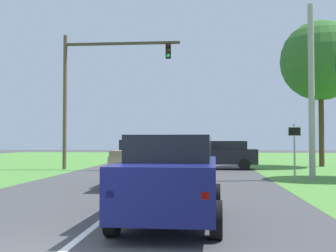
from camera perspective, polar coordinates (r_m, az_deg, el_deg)
The scene contains 8 objects.
ground_plane at distance 16.79m, azimuth -3.08°, elevation -8.22°, with size 120.00×120.00×0.00m, color #424244.
red_suv_near at distance 9.48m, azimuth 0.55°, elevation -6.83°, with size 2.29×4.87×1.95m.
pickup_truck_lead at distance 16.98m, azimuth -3.19°, elevation -4.89°, with size 2.16×5.39×1.85m.
traffic_light at distance 26.94m, azimuth -10.22°, elevation 6.06°, with size 7.45×0.40×8.52m.
keep_moving_sign at distance 19.51m, azimuth 16.88°, elevation -2.42°, with size 0.60×0.09×2.57m.
oak_tree_right at distance 31.44m, azimuth 20.11°, elevation 8.36°, with size 5.58×5.58×10.20m.
crossing_suv_far at distance 26.69m, azimuth 7.50°, elevation -3.84°, with size 4.40×2.13×1.78m.
utility_pole_right at distance 20.65m, azimuth 18.99°, elevation 4.49°, with size 0.28×0.28×8.22m, color #9E998E.
Camera 1 is at (2.33, -6.20, 1.84)m, focal length 44.66 mm.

